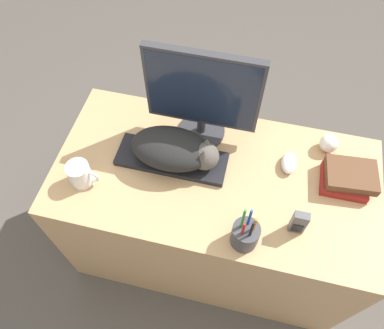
{
  "coord_description": "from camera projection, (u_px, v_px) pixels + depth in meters",
  "views": [
    {
      "loc": [
        0.09,
        -0.44,
        1.98
      ],
      "look_at": [
        -0.09,
        0.31,
        0.79
      ],
      "focal_mm": 35.0,
      "sensor_mm": 36.0,
      "label": 1
    }
  ],
  "objects": [
    {
      "name": "ground_plane",
      "position": [
        195.0,
        301.0,
        1.91
      ],
      "size": [
        12.0,
        12.0,
        0.0
      ],
      "primitive_type": "plane",
      "color": "#4C4742"
    },
    {
      "name": "desk",
      "position": [
        211.0,
        214.0,
        1.77
      ],
      "size": [
        1.28,
        0.65,
        0.73
      ],
      "color": "tan",
      "rests_on": "ground_plane"
    },
    {
      "name": "keyboard",
      "position": [
        172.0,
        159.0,
        1.49
      ],
      "size": [
        0.44,
        0.15,
        0.02
      ],
      "color": "black",
      "rests_on": "desk"
    },
    {
      "name": "cat",
      "position": [
        176.0,
        150.0,
        1.43
      ],
      "size": [
        0.34,
        0.19,
        0.13
      ],
      "color": "black",
      "rests_on": "keyboard"
    },
    {
      "name": "monitor",
      "position": [
        202.0,
        95.0,
        1.39
      ],
      "size": [
        0.43,
        0.2,
        0.42
      ],
      "color": "#333338",
      "rests_on": "desk"
    },
    {
      "name": "computer_mouse",
      "position": [
        289.0,
        163.0,
        1.47
      ],
      "size": [
        0.06,
        0.1,
        0.04
      ],
      "color": "silver",
      "rests_on": "desk"
    },
    {
      "name": "coffee_mug",
      "position": [
        81.0,
        174.0,
        1.41
      ],
      "size": [
        0.12,
        0.09,
        0.1
      ],
      "color": "silver",
      "rests_on": "desk"
    },
    {
      "name": "pen_cup",
      "position": [
        245.0,
        235.0,
        1.27
      ],
      "size": [
        0.1,
        0.1,
        0.22
      ],
      "color": "#38383D",
      "rests_on": "desk"
    },
    {
      "name": "baseball",
      "position": [
        329.0,
        143.0,
        1.5
      ],
      "size": [
        0.07,
        0.07,
        0.07
      ],
      "color": "silver",
      "rests_on": "desk"
    },
    {
      "name": "phone",
      "position": [
        299.0,
        223.0,
        1.29
      ],
      "size": [
        0.05,
        0.03,
        0.12
      ],
      "color": "#4C4C51",
      "rests_on": "desk"
    },
    {
      "name": "book_stack",
      "position": [
        348.0,
        178.0,
        1.41
      ],
      "size": [
        0.2,
        0.16,
        0.07
      ],
      "color": "maroon",
      "rests_on": "desk"
    }
  ]
}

